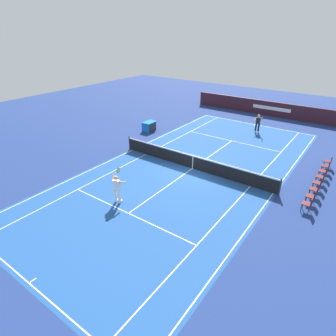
% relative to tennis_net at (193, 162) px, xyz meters
% --- Properties ---
extents(ground_plane, '(60.00, 60.00, 0.00)m').
position_rel_tennis_net_xyz_m(ground_plane, '(0.00, 0.00, -0.49)').
color(ground_plane, navy).
extents(court_slab, '(24.20, 11.40, 0.00)m').
position_rel_tennis_net_xyz_m(court_slab, '(0.00, 0.00, -0.49)').
color(court_slab, '#1E4C93').
rests_on(court_slab, ground_plane).
extents(court_line_markings, '(23.85, 11.05, 0.01)m').
position_rel_tennis_net_xyz_m(court_line_markings, '(0.00, 0.00, -0.49)').
color(court_line_markings, white).
rests_on(court_line_markings, ground_plane).
extents(tennis_net, '(0.10, 11.70, 1.08)m').
position_rel_tennis_net_xyz_m(tennis_net, '(0.00, 0.00, 0.00)').
color(tennis_net, '#2D2D33').
rests_on(tennis_net, ground_plane).
extents(stadium_barrier, '(0.26, 17.00, 1.53)m').
position_rel_tennis_net_xyz_m(stadium_barrier, '(-15.90, 0.00, 0.27)').
color(stadium_barrier, '#381923').
rests_on(stadium_barrier, ground_plane).
extents(tennis_player_near, '(1.00, 0.85, 1.70)m').
position_rel_tennis_net_xyz_m(tennis_player_near, '(5.93, -1.21, 0.44)').
color(tennis_player_near, white).
rests_on(tennis_player_near, ground_plane).
extents(tennis_player_far, '(0.98, 0.87, 1.70)m').
position_rel_tennis_net_xyz_m(tennis_player_far, '(-9.80, 0.93, 0.44)').
color(tennis_player_far, black).
rests_on(tennis_player_far, ground_plane).
extents(tennis_ball, '(0.07, 0.07, 0.07)m').
position_rel_tennis_net_xyz_m(tennis_ball, '(0.85, -2.03, -0.46)').
color(tennis_ball, '#CCE01E').
rests_on(tennis_ball, ground_plane).
extents(spectator_chair_0, '(0.44, 0.44, 0.88)m').
position_rel_tennis_net_xyz_m(spectator_chair_0, '(-5.55, 7.48, 0.03)').
color(spectator_chair_0, '#38383D').
rests_on(spectator_chair_0, ground_plane).
extents(spectator_chair_1, '(0.44, 0.44, 0.88)m').
position_rel_tennis_net_xyz_m(spectator_chair_1, '(-4.64, 7.48, 0.03)').
color(spectator_chair_1, '#38383D').
rests_on(spectator_chair_1, ground_plane).
extents(spectator_chair_2, '(0.44, 0.44, 0.88)m').
position_rel_tennis_net_xyz_m(spectator_chair_2, '(-3.73, 7.48, 0.03)').
color(spectator_chair_2, '#38383D').
rests_on(spectator_chair_2, ground_plane).
extents(spectator_chair_3, '(0.44, 0.44, 0.88)m').
position_rel_tennis_net_xyz_m(spectator_chair_3, '(-2.83, 7.48, 0.03)').
color(spectator_chair_3, '#38383D').
rests_on(spectator_chair_3, ground_plane).
extents(spectator_chair_4, '(0.44, 0.44, 0.88)m').
position_rel_tennis_net_xyz_m(spectator_chair_4, '(-1.92, 7.48, 0.03)').
color(spectator_chair_4, '#38383D').
rests_on(spectator_chair_4, ground_plane).
extents(spectator_chair_5, '(0.44, 0.44, 0.88)m').
position_rel_tennis_net_xyz_m(spectator_chair_5, '(-1.01, 7.48, 0.03)').
color(spectator_chair_5, '#38383D').
rests_on(spectator_chair_5, ground_plane).
extents(spectator_chair_6, '(0.44, 0.44, 0.88)m').
position_rel_tennis_net_xyz_m(spectator_chair_6, '(-0.10, 7.48, 0.03)').
color(spectator_chair_6, '#38383D').
rests_on(spectator_chair_6, ground_plane).
extents(spectator_chair_7, '(0.44, 0.44, 0.88)m').
position_rel_tennis_net_xyz_m(spectator_chair_7, '(0.80, 7.48, 0.03)').
color(spectator_chair_7, '#38383D').
rests_on(spectator_chair_7, ground_plane).
extents(equipment_cart_tarped, '(1.25, 0.84, 0.85)m').
position_rel_tennis_net_xyz_m(equipment_cart_tarped, '(-4.34, -7.34, -0.05)').
color(equipment_cart_tarped, '#2D2D33').
rests_on(equipment_cart_tarped, ground_plane).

